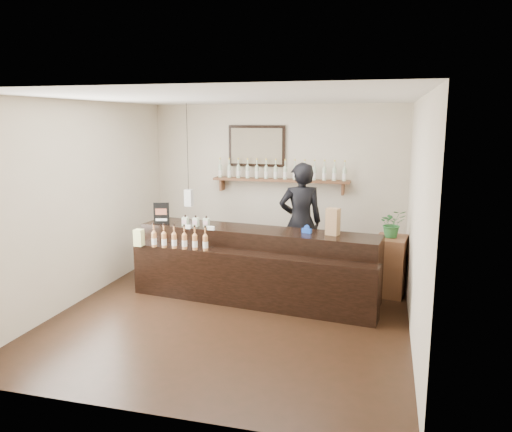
% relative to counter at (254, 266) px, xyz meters
% --- Properties ---
extents(ground, '(5.00, 5.00, 0.00)m').
position_rel_counter_xyz_m(ground, '(-0.11, -0.57, -0.46)').
color(ground, black).
rests_on(ground, ground).
extents(room_shell, '(5.00, 5.00, 5.00)m').
position_rel_counter_xyz_m(room_shell, '(-0.11, -0.57, 1.24)').
color(room_shell, beige).
rests_on(room_shell, ground).
extents(back_wall_decor, '(2.66, 0.96, 1.69)m').
position_rel_counter_xyz_m(back_wall_decor, '(-0.25, 1.80, 1.29)').
color(back_wall_decor, brown).
rests_on(back_wall_decor, ground).
extents(counter, '(3.58, 1.35, 1.15)m').
position_rel_counter_xyz_m(counter, '(0.00, 0.00, 0.00)').
color(counter, black).
rests_on(counter, ground).
extents(promo_sign, '(0.23, 0.09, 0.33)m').
position_rel_counter_xyz_m(promo_sign, '(-1.48, 0.10, 0.69)').
color(promo_sign, black).
rests_on(promo_sign, counter).
extents(paper_bag, '(0.20, 0.18, 0.37)m').
position_rel_counter_xyz_m(paper_bag, '(1.10, 0.03, 0.71)').
color(paper_bag, olive).
rests_on(paper_bag, counter).
extents(tape_dispenser, '(0.15, 0.09, 0.11)m').
position_rel_counter_xyz_m(tape_dispenser, '(0.74, 0.06, 0.57)').
color(tape_dispenser, '#1943B2').
rests_on(tape_dispenser, counter).
extents(side_cabinet, '(0.51, 0.64, 0.85)m').
position_rel_counter_xyz_m(side_cabinet, '(1.89, 0.67, -0.04)').
color(side_cabinet, brown).
rests_on(side_cabinet, ground).
extents(potted_plant, '(0.45, 0.42, 0.41)m').
position_rel_counter_xyz_m(potted_plant, '(1.89, 0.67, 0.60)').
color(potted_plant, '#29682F').
rests_on(potted_plant, side_cabinet).
extents(shopkeeper, '(0.90, 0.74, 2.13)m').
position_rel_counter_xyz_m(shopkeeper, '(0.49, 0.98, 0.60)').
color(shopkeeper, black).
rests_on(shopkeeper, ground).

